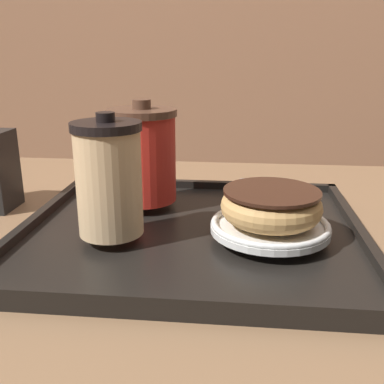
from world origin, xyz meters
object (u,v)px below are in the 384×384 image
coffee_cup_front (109,178)px  donut_chocolate_glazed (271,205)px  coffee_cup_rear (143,155)px  spoon (254,186)px

coffee_cup_front → donut_chocolate_glazed: bearing=6.8°
coffee_cup_front → donut_chocolate_glazed: coffee_cup_front is taller
coffee_cup_rear → spoon: 0.19m
coffee_cup_front → spoon: (0.18, 0.20, -0.06)m
coffee_cup_rear → spoon: size_ratio=1.25×
coffee_cup_front → coffee_cup_rear: same height
coffee_cup_rear → spoon: bearing=23.3°
coffee_cup_rear → spoon: (0.17, 0.07, -0.06)m
coffee_cup_front → spoon: size_ratio=1.25×
donut_chocolate_glazed → spoon: donut_chocolate_glazed is taller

